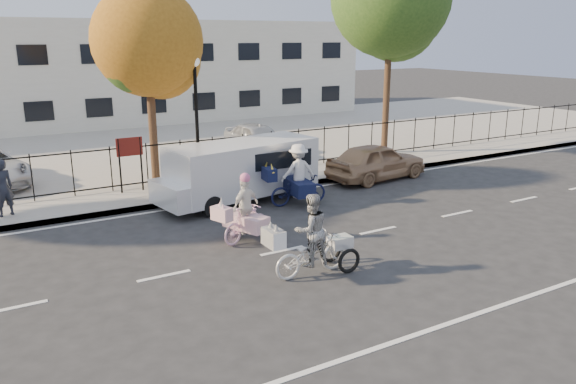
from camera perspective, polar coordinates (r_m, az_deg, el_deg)
ground at (r=13.90m, az=-0.58°, el=-6.00°), size 120.00×120.00×0.00m
road_markings at (r=13.90m, az=-0.58°, el=-5.98°), size 60.00×9.52×0.01m
curb at (r=18.21m, az=-8.42°, el=-0.65°), size 60.00×0.10×0.15m
sidewalk at (r=19.16m, az=-9.59°, el=0.11°), size 60.00×2.20×0.15m
parking_lot at (r=27.48m, az=-16.21°, el=4.40°), size 60.00×15.60×0.15m
iron_fence at (r=19.97m, az=-10.82°, el=3.12°), size 58.00×0.06×1.50m
building at (r=36.87m, az=-20.49°, el=11.34°), size 34.00×10.00×6.00m
lamppost at (r=19.42m, az=-9.35°, el=9.46°), size 0.36×0.36×4.33m
street_sign at (r=18.97m, az=-15.77°, el=3.76°), size 0.85×0.06×1.80m
zebra_trike at (r=12.35m, az=2.37°, el=-5.30°), size 2.15×0.81×1.86m
unicorn_bike at (r=14.38m, az=-4.39°, el=-2.48°), size 1.82×1.32×1.80m
bull_bike at (r=17.43m, az=0.96°, el=1.15°), size 2.11×1.46×1.93m
white_van at (r=17.87m, az=-4.85°, el=2.35°), size 5.56×2.59×1.88m
gold_sedan at (r=20.82m, az=8.99°, el=3.10°), size 4.14×2.01×1.36m
pedestrian at (r=17.76m, az=-27.01°, el=0.38°), size 0.70×0.58×1.65m
lot_car_d at (r=24.42m, az=-3.10°, el=5.43°), size 1.88×4.05×1.34m
tree_mid at (r=19.99m, az=-13.74°, el=14.18°), size 3.72×3.72×6.82m
tree_east at (r=24.94m, az=10.58°, el=18.38°), size 5.01×5.01×9.19m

